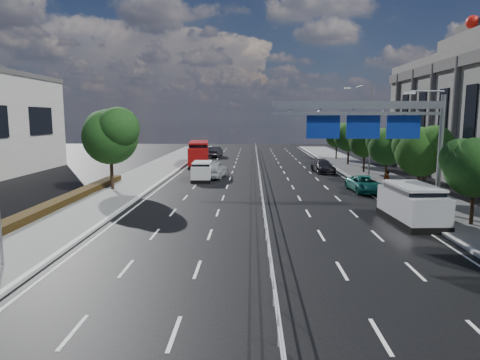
{
  "coord_description": "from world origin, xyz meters",
  "views": [
    {
      "loc": [
        -0.7,
        -15.91,
        5.85
      ],
      "look_at": [
        -1.35,
        7.72,
        2.4
      ],
      "focal_mm": 32.0,
      "sensor_mm": 36.0,
      "label": 1
    }
  ],
  "objects": [
    {
      "name": "far_tree_h",
      "position": [
        11.24,
        44.48,
        3.42
      ],
      "size": [
        3.41,
        3.18,
        4.91
      ],
      "color": "black",
      "rests_on": "ground"
    },
    {
      "name": "red_bus",
      "position": [
        -7.24,
        36.74,
        1.53
      ],
      "size": [
        3.3,
        10.03,
        2.94
      ],
      "rotation": [
        0.0,
        0.0,
        0.1
      ],
      "color": "black",
      "rests_on": "ground"
    },
    {
      "name": "ground",
      "position": [
        0.0,
        0.0,
        0.0
      ],
      "size": [
        160.0,
        160.0,
        0.0
      ],
      "primitive_type": "plane",
      "color": "black",
      "rests_on": "ground"
    },
    {
      "name": "hedge_near",
      "position": [
        -13.3,
        5.0,
        0.36
      ],
      "size": [
        1.0,
        36.0,
        0.44
      ],
      "primitive_type": "cube",
      "color": "black",
      "rests_on": "sidewalk_near"
    },
    {
      "name": "median_fence",
      "position": [
        0.0,
        22.5,
        0.53
      ],
      "size": [
        0.05,
        85.0,
        1.02
      ],
      "color": "silver",
      "rests_on": "ground"
    },
    {
      "name": "kerb_near",
      "position": [
        -9.0,
        0.0,
        0.07
      ],
      "size": [
        0.25,
        140.0,
        0.15
      ],
      "primitive_type": "cube",
      "color": "silver",
      "rests_on": "ground"
    },
    {
      "name": "far_tree_e",
      "position": [
        11.25,
        21.98,
        3.56
      ],
      "size": [
        3.63,
        3.38,
        5.13
      ],
      "color": "black",
      "rests_on": "ground"
    },
    {
      "name": "far_tree_f",
      "position": [
        11.24,
        29.48,
        3.49
      ],
      "size": [
        3.52,
        3.28,
        5.02
      ],
      "color": "black",
      "rests_on": "ground"
    },
    {
      "name": "pedestrian_a",
      "position": [
        9.65,
        16.77,
        1.0
      ],
      "size": [
        0.75,
        0.67,
        1.72
      ],
      "primitive_type": "imported",
      "rotation": [
        0.0,
        0.0,
        3.66
      ],
      "color": "gray",
      "rests_on": "sidewalk_far"
    },
    {
      "name": "near_car_dark",
      "position": [
        -6.23,
        47.98,
        0.78
      ],
      "size": [
        2.12,
        4.86,
        1.56
      ],
      "primitive_type": "imported",
      "rotation": [
        0.0,
        0.0,
        3.04
      ],
      "color": "black",
      "rests_on": "ground"
    },
    {
      "name": "near_car_silver",
      "position": [
        -4.39,
        25.59,
        0.85
      ],
      "size": [
        2.67,
        5.2,
        1.69
      ],
      "primitive_type": "imported",
      "rotation": [
        0.0,
        0.0,
        3.0
      ],
      "color": "#B0B4B8",
      "rests_on": "ground"
    },
    {
      "name": "parked_car_dark",
      "position": [
        6.96,
        30.0,
        0.67
      ],
      "size": [
        2.31,
        4.79,
        1.34
      ],
      "primitive_type": "imported",
      "rotation": [
        0.0,
        0.0,
        0.09
      ],
      "color": "black",
      "rests_on": "ground"
    },
    {
      "name": "white_minivan",
      "position": [
        -5.35,
        23.83,
        0.87
      ],
      "size": [
        1.88,
        4.13,
        1.78
      ],
      "rotation": [
        0.0,
        0.0,
        0.03
      ],
      "color": "black",
      "rests_on": "ground"
    },
    {
      "name": "overhead_gantry",
      "position": [
        6.74,
        10.05,
        5.61
      ],
      "size": [
        10.24,
        0.38,
        7.45
      ],
      "color": "gray",
      "rests_on": "ground"
    },
    {
      "name": "silver_minivan",
      "position": [
        8.3,
        7.83,
        1.06
      ],
      "size": [
        2.48,
        5.31,
        2.16
      ],
      "rotation": [
        0.0,
        0.0,
        0.06
      ],
      "color": "black",
      "rests_on": "ground"
    },
    {
      "name": "streetlight_far",
      "position": [
        10.5,
        26.0,
        5.21
      ],
      "size": [
        2.78,
        2.4,
        9.0
      ],
      "color": "gray",
      "rests_on": "ground"
    },
    {
      "name": "far_tree_g",
      "position": [
        11.25,
        36.98,
        3.75
      ],
      "size": [
        3.96,
        3.69,
        5.45
      ],
      "color": "black",
      "rests_on": "ground"
    },
    {
      "name": "near_tree_back",
      "position": [
        -11.94,
        17.97,
        4.61
      ],
      "size": [
        4.84,
        4.51,
        6.69
      ],
      "color": "black",
      "rests_on": "ground"
    },
    {
      "name": "far_tree_d",
      "position": [
        11.25,
        14.48,
        3.69
      ],
      "size": [
        3.85,
        3.59,
        5.34
      ],
      "color": "black",
      "rests_on": "ground"
    },
    {
      "name": "parked_car_teal",
      "position": [
        8.3,
        17.9,
        0.63
      ],
      "size": [
        2.41,
        4.66,
        1.26
      ],
      "primitive_type": "imported",
      "rotation": [
        0.0,
        0.0,
        0.07
      ],
      "color": "#197266",
      "rests_on": "ground"
    },
    {
      "name": "far_tree_c",
      "position": [
        11.24,
        6.98,
        3.43
      ],
      "size": [
        3.52,
        3.28,
        4.94
      ],
      "color": "black",
      "rests_on": "ground"
    },
    {
      "name": "pedestrian_b",
      "position": [
        13.4,
        19.37,
        1.0
      ],
      "size": [
        0.88,
        0.72,
        1.71
      ],
      "primitive_type": "imported",
      "rotation": [
        0.0,
        0.0,
        3.23
      ],
      "color": "gray",
      "rests_on": "sidewalk_far"
    }
  ]
}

